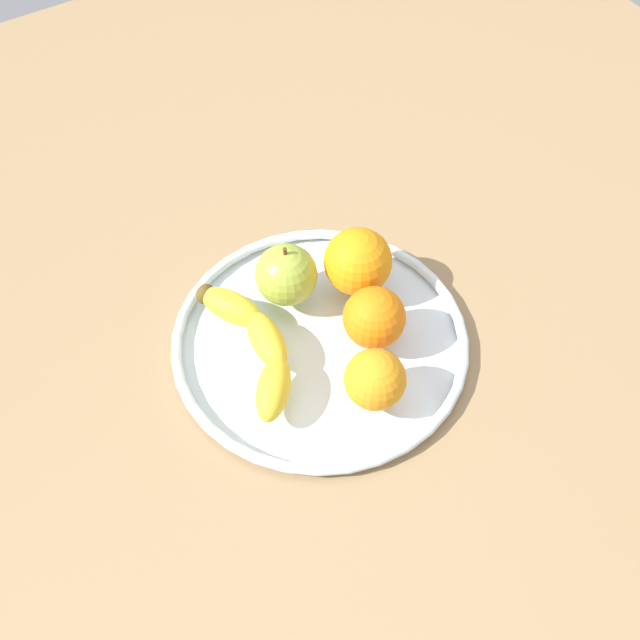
{
  "coord_description": "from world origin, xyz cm",
  "views": [
    {
      "loc": [
        -42.66,
        27.47,
        72.19
      ],
      "look_at": [
        0.0,
        0.0,
        4.8
      ],
      "focal_mm": 43.17,
      "sensor_mm": 36.0,
      "label": 1
    }
  ],
  "objects_px": {
    "apple": "(285,276)",
    "orange_center": "(375,380)",
    "orange_back_left": "(358,262)",
    "fruit_bowl": "(320,341)",
    "banana": "(255,342)",
    "orange_front_right": "(374,318)"
  },
  "relations": [
    {
      "from": "fruit_bowl",
      "to": "banana",
      "type": "xyz_separation_m",
      "value": [
        0.02,
        0.07,
        0.03
      ]
    },
    {
      "from": "banana",
      "to": "apple",
      "type": "bearing_deg",
      "value": -47.16
    },
    {
      "from": "apple",
      "to": "orange_front_right",
      "type": "bearing_deg",
      "value": -153.55
    },
    {
      "from": "orange_front_right",
      "to": "orange_center",
      "type": "distance_m",
      "value": 0.08
    },
    {
      "from": "banana",
      "to": "orange_center",
      "type": "xyz_separation_m",
      "value": [
        -0.12,
        -0.08,
        0.02
      ]
    },
    {
      "from": "orange_back_left",
      "to": "orange_center",
      "type": "bearing_deg",
      "value": 152.17
    },
    {
      "from": "orange_back_left",
      "to": "orange_center",
      "type": "distance_m",
      "value": 0.16
    },
    {
      "from": "banana",
      "to": "apple",
      "type": "height_order",
      "value": "apple"
    },
    {
      "from": "orange_back_left",
      "to": "orange_center",
      "type": "relative_size",
      "value": 1.21
    },
    {
      "from": "banana",
      "to": "orange_center",
      "type": "bearing_deg",
      "value": -139.89
    },
    {
      "from": "banana",
      "to": "apple",
      "type": "distance_m",
      "value": 0.09
    },
    {
      "from": "apple",
      "to": "orange_back_left",
      "type": "height_order",
      "value": "same"
    },
    {
      "from": "orange_back_left",
      "to": "orange_center",
      "type": "xyz_separation_m",
      "value": [
        -0.14,
        0.07,
        -0.01
      ]
    },
    {
      "from": "fruit_bowl",
      "to": "orange_front_right",
      "type": "relative_size",
      "value": 4.83
    },
    {
      "from": "banana",
      "to": "orange_front_right",
      "type": "height_order",
      "value": "orange_front_right"
    },
    {
      "from": "fruit_bowl",
      "to": "apple",
      "type": "bearing_deg",
      "value": 1.61
    },
    {
      "from": "apple",
      "to": "orange_center",
      "type": "relative_size",
      "value": 1.23
    },
    {
      "from": "orange_front_right",
      "to": "fruit_bowl",
      "type": "bearing_deg",
      "value": 56.73
    },
    {
      "from": "banana",
      "to": "orange_center",
      "type": "height_order",
      "value": "orange_center"
    },
    {
      "from": "fruit_bowl",
      "to": "orange_back_left",
      "type": "bearing_deg",
      "value": -62.43
    },
    {
      "from": "fruit_bowl",
      "to": "orange_front_right",
      "type": "distance_m",
      "value": 0.07
    },
    {
      "from": "apple",
      "to": "orange_back_left",
      "type": "xyz_separation_m",
      "value": [
        -0.03,
        -0.08,
        0.0
      ]
    }
  ]
}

